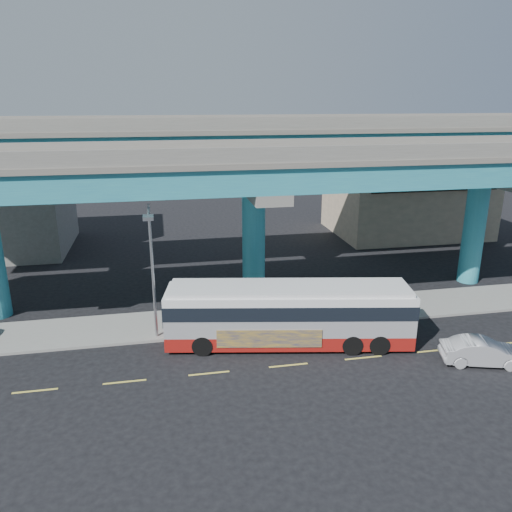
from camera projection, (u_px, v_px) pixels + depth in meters
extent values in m
plane|color=black|center=(287.00, 362.00, 25.33)|extent=(120.00, 120.00, 0.00)
cube|color=gray|center=(264.00, 317.00, 30.46)|extent=(70.00, 4.00, 0.15)
cube|color=#D8C64C|center=(35.00, 391.00, 22.85)|extent=(2.00, 0.12, 0.01)
cube|color=#D8C64C|center=(125.00, 382.00, 23.59)|extent=(2.00, 0.12, 0.01)
cube|color=#D8C64C|center=(209.00, 373.00, 24.32)|extent=(2.00, 0.12, 0.01)
cube|color=#D8C64C|center=(288.00, 365.00, 25.05)|extent=(2.00, 0.12, 0.01)
cube|color=#D8C64C|center=(363.00, 358.00, 25.78)|extent=(2.00, 0.12, 0.01)
cube|color=#D8C64C|center=(434.00, 351.00, 26.51)|extent=(2.00, 0.12, 0.01)
cube|color=#D8C64C|center=(501.00, 344.00, 27.24)|extent=(2.00, 0.12, 0.01)
cylinder|color=teal|center=(254.00, 244.00, 32.64)|extent=(1.50, 1.50, 7.40)
cube|color=gray|center=(254.00, 183.00, 31.43)|extent=(2.00, 12.00, 0.60)
cube|color=gray|center=(244.00, 162.00, 34.44)|extent=(1.80, 5.00, 1.20)
cylinder|color=teal|center=(474.00, 232.00, 35.56)|extent=(1.50, 1.50, 7.40)
cube|color=gray|center=(481.00, 176.00, 34.36)|extent=(2.00, 12.00, 0.60)
cube|color=gray|center=(454.00, 157.00, 37.36)|extent=(1.80, 5.00, 1.20)
cube|color=teal|center=(265.00, 175.00, 27.85)|extent=(52.00, 5.00, 1.40)
cube|color=gray|center=(265.00, 160.00, 27.60)|extent=(52.00, 5.40, 0.30)
cube|color=gray|center=(276.00, 155.00, 25.09)|extent=(52.00, 0.25, 0.80)
cube|color=gray|center=(257.00, 146.00, 29.77)|extent=(52.00, 0.25, 0.80)
cube|color=teal|center=(244.00, 143.00, 34.04)|extent=(52.00, 5.00, 1.40)
cube|color=gray|center=(244.00, 130.00, 33.79)|extent=(52.00, 5.40, 0.30)
cube|color=gray|center=(251.00, 124.00, 31.28)|extent=(52.00, 0.25, 0.80)
cube|color=gray|center=(238.00, 120.00, 35.96)|extent=(52.00, 0.25, 0.80)
cube|color=tan|center=(406.00, 198.00, 49.09)|extent=(14.00, 10.00, 7.00)
cube|color=black|center=(436.00, 185.00, 43.69)|extent=(12.00, 0.25, 1.20)
cube|color=maroon|center=(288.00, 334.00, 27.12)|extent=(13.32, 5.09, 0.76)
cube|color=#ACACB0|center=(289.00, 313.00, 26.76)|extent=(13.32, 5.09, 1.63)
cube|color=black|center=(289.00, 304.00, 26.60)|extent=(13.39, 5.15, 0.76)
cube|color=silver|center=(289.00, 294.00, 26.42)|extent=(13.32, 5.09, 0.43)
cube|color=silver|center=(289.00, 288.00, 26.32)|extent=(12.88, 4.77, 0.22)
cube|color=black|center=(411.00, 306.00, 26.71)|extent=(0.52, 2.49, 1.30)
cube|color=black|center=(167.00, 307.00, 26.58)|extent=(0.52, 2.49, 1.30)
cube|color=navy|center=(269.00, 339.00, 25.65)|extent=(5.35, 1.04, 0.98)
cylinder|color=black|center=(202.00, 346.00, 25.90)|extent=(1.13, 0.52, 1.09)
cylinder|color=black|center=(206.00, 325.00, 28.28)|extent=(1.13, 0.52, 1.09)
cylinder|color=black|center=(352.00, 345.00, 25.98)|extent=(1.13, 0.52, 1.09)
cylinder|color=black|center=(344.00, 324.00, 28.36)|extent=(1.13, 0.52, 1.09)
cylinder|color=black|center=(379.00, 345.00, 25.99)|extent=(1.13, 0.52, 1.09)
cylinder|color=black|center=(369.00, 324.00, 28.37)|extent=(1.13, 0.52, 1.09)
imported|color=#ADADB2|center=(483.00, 352.00, 25.02)|extent=(3.60, 4.81, 1.33)
cylinder|color=gray|center=(153.00, 273.00, 26.72)|extent=(0.16, 0.16, 7.49)
cylinder|color=gray|center=(148.00, 212.00, 24.70)|extent=(0.12, 2.02, 0.12)
cube|color=gray|center=(148.00, 218.00, 23.77)|extent=(0.50, 0.70, 0.18)
cylinder|color=gray|center=(313.00, 304.00, 29.36)|extent=(0.06, 0.06, 2.22)
cylinder|color=#B20A0A|center=(314.00, 287.00, 29.02)|extent=(0.58, 0.55, 0.77)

